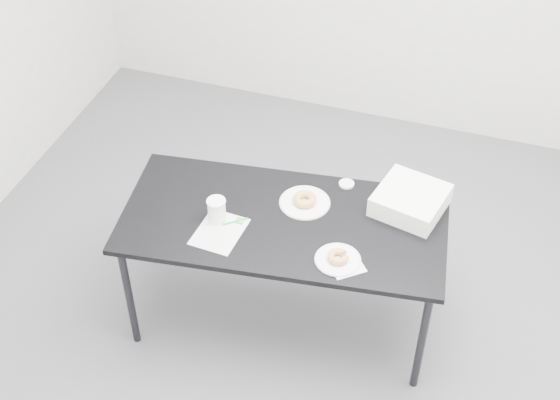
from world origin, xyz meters
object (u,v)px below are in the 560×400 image
(donut_near, at_px, (338,257))
(plate_far, at_px, (305,203))
(pen, at_px, (235,221))
(scorecard, at_px, (219,232))
(donut_far, at_px, (305,199))
(bakery_box, at_px, (410,200))
(plate_near, at_px, (338,260))
(coffee_cup, at_px, (217,210))
(table, at_px, (284,228))

(donut_near, distance_m, plate_far, 0.42)
(pen, bearing_deg, scorecard, -158.59)
(scorecard, xyz_separation_m, donut_far, (0.33, 0.33, 0.03))
(donut_near, xyz_separation_m, plate_far, (-0.26, 0.33, -0.02))
(scorecard, relative_size, donut_far, 2.25)
(donut_far, bearing_deg, bakery_box, 14.25)
(donut_near, height_order, donut_far, donut_far)
(plate_near, relative_size, bakery_box, 0.67)
(plate_near, xyz_separation_m, donut_far, (-0.26, 0.33, 0.02))
(donut_near, distance_m, coffee_cup, 0.64)
(donut_near, bearing_deg, plate_near, 0.00)
(scorecard, bearing_deg, bakery_box, 32.56)
(table, bearing_deg, donut_far, 59.52)
(scorecard, xyz_separation_m, donut_near, (0.60, -0.01, 0.02))
(plate_near, distance_m, donut_near, 0.02)
(table, relative_size, coffee_cup, 12.78)
(donut_near, bearing_deg, coffee_cup, 173.00)
(pen, height_order, coffee_cup, coffee_cup)
(plate_near, distance_m, bakery_box, 0.53)
(scorecard, height_order, bakery_box, bakery_box)
(donut_far, bearing_deg, plate_near, -51.75)
(pen, bearing_deg, plate_far, 1.37)
(plate_near, xyz_separation_m, bakery_box, (0.25, 0.46, 0.05))
(scorecard, distance_m, pen, 0.10)
(coffee_cup, xyz_separation_m, bakery_box, (0.88, 0.38, -0.01))
(pen, relative_size, coffee_cup, 0.96)
(scorecard, xyz_separation_m, pen, (0.05, 0.09, 0.01))
(donut_near, distance_m, donut_far, 0.42)
(pen, relative_size, plate_far, 0.49)
(donut_far, bearing_deg, donut_near, -51.75)
(plate_near, height_order, plate_far, plate_near)
(donut_far, distance_m, coffee_cup, 0.45)
(bakery_box, bearing_deg, scorecard, -138.92)
(coffee_cup, bearing_deg, donut_far, 34.44)
(scorecard, xyz_separation_m, bakery_box, (0.84, 0.46, 0.05))
(plate_near, relative_size, donut_near, 2.13)
(plate_far, bearing_deg, plate_near, -51.75)
(plate_far, xyz_separation_m, coffee_cup, (-0.37, -0.26, 0.06))
(bakery_box, bearing_deg, coffee_cup, -143.81)
(scorecard, relative_size, donut_near, 2.67)
(pen, bearing_deg, plate_near, -48.54)
(pen, bearing_deg, bakery_box, -13.91)
(donut_far, bearing_deg, coffee_cup, -145.56)
(coffee_cup, bearing_deg, pen, 9.48)
(table, bearing_deg, plate_near, -36.70)
(pen, height_order, donut_near, donut_near)
(plate_near, relative_size, coffee_cup, 1.65)
(plate_far, bearing_deg, coffee_cup, -145.56)
(plate_near, height_order, donut_far, donut_far)
(pen, relative_size, donut_near, 1.24)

